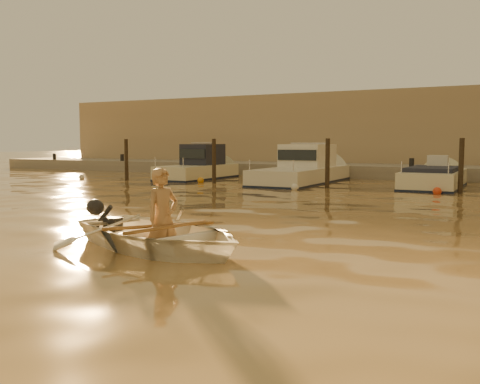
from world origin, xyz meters
The scene contains 19 objects.
ground_plane centered at (0.00, 0.00, 0.00)m, with size 160.00×160.00×0.00m, color brown.
dinghy centered at (1.20, 0.56, 0.27)m, with size 2.72×3.81×0.79m, color white.
person centered at (1.30, 0.53, 0.56)m, with size 0.63×0.41×1.71m, color #A07850.
outboard_motor centered at (-0.24, 0.99, 0.28)m, with size 0.90×0.40×0.70m, color black, non-canonical shape.
oar_port centered at (1.44, 0.48, 0.42)m, with size 0.06×0.06×2.10m, color brown.
oar_starboard centered at (1.25, 0.54, 0.42)m, with size 0.06×0.06×2.10m, color brown.
moored_boat_1 centered at (-7.76, 16.00, 0.62)m, with size 1.97×5.95×1.75m, color beige, non-canonical shape.
moored_boat_2 centered at (-2.13, 16.00, 0.62)m, with size 2.39×7.96×1.75m, color silver, non-canonical shape.
moored_boat_3 centered at (3.59, 16.00, 0.22)m, with size 2.05×5.94×0.95m, color beige, non-canonical shape.
piling_0 centered at (-10.50, 13.80, 0.90)m, with size 0.18×0.18×2.20m, color #2D2319.
piling_1 centered at (-5.50, 13.80, 0.90)m, with size 0.18×0.18×2.20m, color #2D2319.
piling_2 centered at (-0.20, 13.80, 0.90)m, with size 0.18×0.18×2.20m, color #2D2319.
piling_3 centered at (4.80, 13.80, 0.90)m, with size 0.18×0.18×2.20m, color #2D2319.
fender_a centered at (-12.84, 13.12, 0.10)m, with size 0.30×0.30×0.30m, color silver.
fender_b centered at (-6.30, 13.95, 0.10)m, with size 0.30×0.30×0.30m, color orange.
fender_c centered at (-1.06, 12.45, 0.10)m, with size 0.30×0.30×0.30m, color silver.
fender_d centered at (4.09, 13.21, 0.10)m, with size 0.30×0.30×0.30m, color red.
quay centered at (0.00, 21.50, 0.15)m, with size 52.00×4.00×1.00m, color gray.
waterfront_building centered at (0.00, 27.00, 2.40)m, with size 46.00×7.00×4.80m, color #9E8466.
Camera 1 is at (6.68, -6.88, 1.85)m, focal length 40.00 mm.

